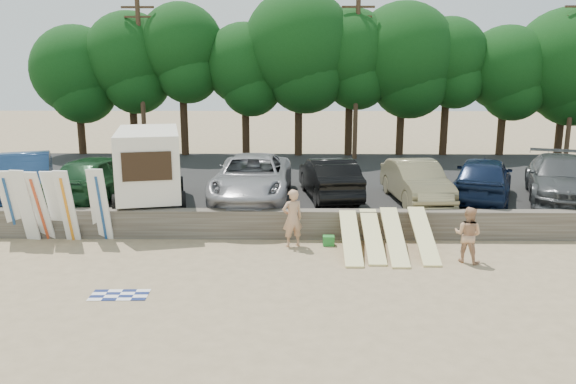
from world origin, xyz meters
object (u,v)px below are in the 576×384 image
(car_5, at_px, (483,178))
(cooler, at_px, (329,241))
(box_trailer, at_px, (149,163))
(car_6, at_px, (561,179))
(car_2, at_px, (252,178))
(beachgoer_b, at_px, (468,235))
(car_3, at_px, (329,178))
(car_4, at_px, (416,182))
(beachgoer_a, at_px, (292,218))
(car_1, at_px, (99,176))
(car_0, at_px, (26,176))

(car_5, relative_size, cooler, 13.67)
(box_trailer, bearing_deg, car_6, -10.07)
(car_2, distance_m, beachgoer_b, 8.73)
(car_3, bearing_deg, beachgoer_b, 116.30)
(box_trailer, height_order, car_6, box_trailer)
(car_3, relative_size, car_4, 1.03)
(box_trailer, xyz_separation_m, beachgoer_b, (10.83, -4.51, -1.42))
(car_3, bearing_deg, beachgoer_a, 62.04)
(car_3, height_order, beachgoer_b, car_3)
(car_6, bearing_deg, beachgoer_b, -115.40)
(car_2, distance_m, car_3, 3.08)
(box_trailer, xyz_separation_m, car_4, (10.26, 0.46, -0.79))
(car_2, distance_m, car_5, 9.06)
(beachgoer_b, bearing_deg, car_6, -101.41)
(car_5, bearing_deg, car_1, 21.26)
(car_3, distance_m, car_4, 3.39)
(car_0, height_order, car_5, car_5)
(car_4, bearing_deg, car_0, 172.59)
(beachgoer_b, bearing_deg, cooler, 11.83)
(box_trailer, bearing_deg, car_3, -4.35)
(beachgoer_a, height_order, beachgoer_b, beachgoer_a)
(car_0, bearing_deg, car_4, -23.81)
(car_3, bearing_deg, car_0, -8.07)
(car_0, height_order, car_2, car_0)
(car_2, relative_size, car_6, 1.07)
(car_0, bearing_deg, beachgoer_a, -42.54)
(car_5, bearing_deg, car_2, 21.60)
(car_0, xyz_separation_m, car_4, (15.47, -0.46, -0.08))
(car_2, xyz_separation_m, beachgoer_a, (1.62, -3.77, -0.60))
(car_0, xyz_separation_m, cooler, (11.91, -3.87, -1.42))
(beachgoer_b, bearing_deg, car_5, -79.16)
(beachgoer_a, bearing_deg, box_trailer, -49.89)
(car_2, xyz_separation_m, car_5, (9.06, 0.03, 0.01))
(car_0, height_order, car_6, car_0)
(car_1, xyz_separation_m, car_4, (12.49, -0.31, -0.11))
(box_trailer, height_order, beachgoer_a, box_trailer)
(box_trailer, distance_m, beachgoer_b, 11.82)
(car_0, height_order, car_4, car_0)
(box_trailer, relative_size, car_4, 1.00)
(car_0, xyz_separation_m, car_2, (9.08, -0.22, -0.00))
(car_0, relative_size, beachgoer_b, 3.07)
(box_trailer, xyz_separation_m, car_3, (6.92, 1.07, -0.77))
(car_4, relative_size, car_5, 0.93)
(car_1, distance_m, car_3, 9.16)
(car_0, distance_m, cooler, 12.61)
(beachgoer_b, height_order, cooler, beachgoer_b)
(car_1, height_order, car_5, car_1)
(car_1, relative_size, car_6, 0.90)
(car_4, bearing_deg, beachgoer_b, -89.11)
(box_trailer, distance_m, car_4, 10.30)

